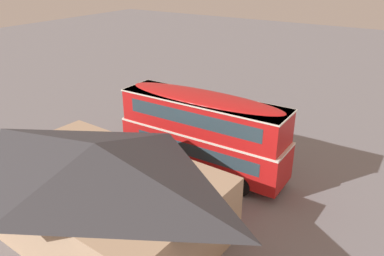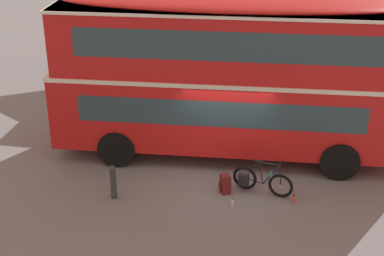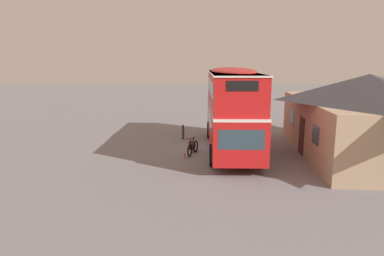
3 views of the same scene
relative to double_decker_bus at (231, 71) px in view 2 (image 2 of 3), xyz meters
name	(u,v)px [view 2 (image 2 of 3)]	position (x,y,z in m)	size (l,w,h in m)	color
ground_plane	(225,173)	(0.00, -1.29, -2.64)	(120.00, 120.00, 0.00)	slate
double_decker_bus	(231,71)	(0.00, 0.00, 0.00)	(10.22, 2.68, 4.79)	black
touring_bicycle	(260,181)	(0.98, -2.22, -2.27)	(1.62, 0.67, 1.01)	black
backpack_on_ground	(225,183)	(0.05, -2.32, -2.35)	(0.35, 0.35, 0.56)	maroon
water_bottle_clear_plastic	(232,202)	(0.29, -2.97, -2.53)	(0.07, 0.07, 0.24)	silver
water_bottle_red_squeeze	(294,199)	(1.86, -2.64, -2.52)	(0.07, 0.07, 0.26)	#D84C33
pub_building	(266,21)	(1.03, 7.21, -0.36)	(11.72, 7.74, 4.47)	tan
kerb_bollard	(113,182)	(-2.84, -2.94, -2.15)	(0.16, 0.16, 0.97)	#333338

